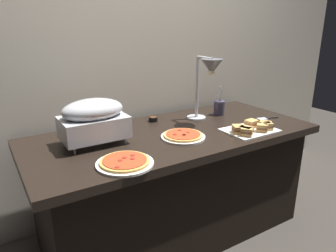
{
  "coord_description": "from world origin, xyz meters",
  "views": [
    {
      "loc": [
        -1.06,
        -1.65,
        1.45
      ],
      "look_at": [
        -0.05,
        0.0,
        0.81
      ],
      "focal_mm": 33.78,
      "sensor_mm": 36.0,
      "label": 1
    }
  ],
  "objects_px": {
    "chafing_dish": "(93,119)",
    "pizza_plate_center": "(125,162)",
    "heat_lamp": "(209,73)",
    "pizza_plate_front": "(183,136)",
    "serving_spatula": "(267,118)",
    "sauce_cup_near": "(154,119)",
    "sandwich_platter": "(252,129)",
    "utensil_holder": "(219,107)"
  },
  "relations": [
    {
      "from": "chafing_dish",
      "to": "pizza_plate_center",
      "type": "relative_size",
      "value": 1.28
    },
    {
      "from": "heat_lamp",
      "to": "pizza_plate_center",
      "type": "xyz_separation_m",
      "value": [
        -0.8,
        -0.34,
        -0.34
      ]
    },
    {
      "from": "pizza_plate_front",
      "to": "serving_spatula",
      "type": "height_order",
      "value": "pizza_plate_front"
    },
    {
      "from": "sauce_cup_near",
      "to": "serving_spatula",
      "type": "height_order",
      "value": "sauce_cup_near"
    },
    {
      "from": "sauce_cup_near",
      "to": "serving_spatula",
      "type": "bearing_deg",
      "value": -27.43
    },
    {
      "from": "sandwich_platter",
      "to": "utensil_holder",
      "type": "relative_size",
      "value": 1.49
    },
    {
      "from": "serving_spatula",
      "to": "pizza_plate_center",
      "type": "bearing_deg",
      "value": -171.92
    },
    {
      "from": "chafing_dish",
      "to": "utensil_holder",
      "type": "bearing_deg",
      "value": 4.77
    },
    {
      "from": "heat_lamp",
      "to": "pizza_plate_center",
      "type": "bearing_deg",
      "value": -157.0
    },
    {
      "from": "pizza_plate_center",
      "to": "serving_spatula",
      "type": "bearing_deg",
      "value": 8.08
    },
    {
      "from": "pizza_plate_front",
      "to": "sauce_cup_near",
      "type": "relative_size",
      "value": 4.24
    },
    {
      "from": "sandwich_platter",
      "to": "pizza_plate_center",
      "type": "bearing_deg",
      "value": -178.75
    },
    {
      "from": "pizza_plate_center",
      "to": "heat_lamp",
      "type": "bearing_deg",
      "value": 23.0
    },
    {
      "from": "pizza_plate_front",
      "to": "serving_spatula",
      "type": "distance_m",
      "value": 0.77
    },
    {
      "from": "sandwich_platter",
      "to": "serving_spatula",
      "type": "xyz_separation_m",
      "value": [
        0.33,
        0.16,
        -0.02
      ]
    },
    {
      "from": "chafing_dish",
      "to": "sauce_cup_near",
      "type": "bearing_deg",
      "value": 21.84
    },
    {
      "from": "heat_lamp",
      "to": "sandwich_platter",
      "type": "relative_size",
      "value": 1.35
    },
    {
      "from": "chafing_dish",
      "to": "pizza_plate_front",
      "type": "xyz_separation_m",
      "value": [
        0.5,
        -0.19,
        -0.14
      ]
    },
    {
      "from": "sandwich_platter",
      "to": "utensil_holder",
      "type": "distance_m",
      "value": 0.44
    },
    {
      "from": "sauce_cup_near",
      "to": "utensil_holder",
      "type": "distance_m",
      "value": 0.53
    },
    {
      "from": "pizza_plate_front",
      "to": "pizza_plate_center",
      "type": "distance_m",
      "value": 0.5
    },
    {
      "from": "pizza_plate_center",
      "to": "serving_spatula",
      "type": "relative_size",
      "value": 1.71
    },
    {
      "from": "heat_lamp",
      "to": "pizza_plate_front",
      "type": "height_order",
      "value": "heat_lamp"
    },
    {
      "from": "heat_lamp",
      "to": "serving_spatula",
      "type": "bearing_deg",
      "value": -19.95
    },
    {
      "from": "heat_lamp",
      "to": "utensil_holder",
      "type": "bearing_deg",
      "value": 28.2
    },
    {
      "from": "serving_spatula",
      "to": "chafing_dish",
      "type": "bearing_deg",
      "value": 171.63
    },
    {
      "from": "pizza_plate_center",
      "to": "sauce_cup_near",
      "type": "xyz_separation_m",
      "value": [
        0.49,
        0.57,
        0.01
      ]
    },
    {
      "from": "chafing_dish",
      "to": "pizza_plate_front",
      "type": "relative_size",
      "value": 1.36
    },
    {
      "from": "sauce_cup_near",
      "to": "utensil_holder",
      "type": "relative_size",
      "value": 0.28
    },
    {
      "from": "pizza_plate_center",
      "to": "sauce_cup_near",
      "type": "relative_size",
      "value": 4.5
    },
    {
      "from": "sandwich_platter",
      "to": "utensil_holder",
      "type": "height_order",
      "value": "utensil_holder"
    },
    {
      "from": "pizza_plate_front",
      "to": "pizza_plate_center",
      "type": "relative_size",
      "value": 0.94
    },
    {
      "from": "pizza_plate_front",
      "to": "utensil_holder",
      "type": "height_order",
      "value": "utensil_holder"
    },
    {
      "from": "heat_lamp",
      "to": "utensil_holder",
      "type": "xyz_separation_m",
      "value": [
        0.21,
        0.11,
        -0.3
      ]
    },
    {
      "from": "chafing_dish",
      "to": "heat_lamp",
      "type": "xyz_separation_m",
      "value": [
        0.82,
        -0.03,
        0.2
      ]
    },
    {
      "from": "pizza_plate_front",
      "to": "pizza_plate_center",
      "type": "xyz_separation_m",
      "value": [
        -0.47,
        -0.17,
        -0.0
      ]
    },
    {
      "from": "pizza_plate_front",
      "to": "sauce_cup_near",
      "type": "bearing_deg",
      "value": 88.24
    },
    {
      "from": "heat_lamp",
      "to": "pizza_plate_front",
      "type": "relative_size",
      "value": 1.67
    },
    {
      "from": "utensil_holder",
      "to": "sauce_cup_near",
      "type": "bearing_deg",
      "value": 166.99
    },
    {
      "from": "chafing_dish",
      "to": "pizza_plate_front",
      "type": "distance_m",
      "value": 0.56
    },
    {
      "from": "chafing_dish",
      "to": "utensil_holder",
      "type": "relative_size",
      "value": 1.64
    },
    {
      "from": "heat_lamp",
      "to": "sandwich_platter",
      "type": "xyz_separation_m",
      "value": [
        0.12,
        -0.32,
        -0.33
      ]
    }
  ]
}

